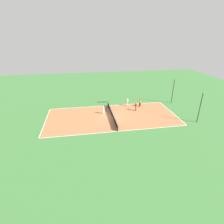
# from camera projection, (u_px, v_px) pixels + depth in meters

# --- Properties ---
(ground_plane) EXTENTS (80.00, 80.00, 0.00)m
(ground_plane) POSITION_uv_depth(u_px,v_px,m) (112.00, 117.00, 31.26)
(ground_plane) COLOR #3D7538
(court_surface) EXTENTS (10.73, 23.02, 0.02)m
(court_surface) POSITION_uv_depth(u_px,v_px,m) (112.00, 117.00, 31.25)
(court_surface) COLOR #AD6B42
(court_surface) RESTS_ON ground_plane
(tennis_net) EXTENTS (10.53, 0.10, 0.99)m
(tennis_net) POSITION_uv_depth(u_px,v_px,m) (112.00, 114.00, 31.04)
(tennis_net) COLOR black
(tennis_net) RESTS_ON court_surface
(bench) EXTENTS (0.36, 1.75, 0.45)m
(bench) POSITION_uv_depth(u_px,v_px,m) (103.00, 101.00, 37.65)
(bench) COLOR #4C8C4C
(bench) RESTS_ON ground_plane
(player_coach_red) EXTENTS (0.99, 0.61, 1.67)m
(player_coach_red) POSITION_uv_depth(u_px,v_px,m) (136.00, 106.00, 33.28)
(player_coach_red) COLOR #4C4C51
(player_coach_red) RESTS_ON court_surface
(player_far_white) EXTENTS (0.44, 0.44, 1.63)m
(player_far_white) POSITION_uv_depth(u_px,v_px,m) (127.00, 101.00, 35.63)
(player_far_white) COLOR white
(player_far_white) RESTS_ON court_surface
(player_center_orange) EXTENTS (0.57, 0.99, 1.65)m
(player_center_orange) POSITION_uv_depth(u_px,v_px,m) (140.00, 102.00, 35.26)
(player_center_orange) COLOR black
(player_center_orange) RESTS_ON court_surface
(player_near_white) EXTENTS (0.51, 0.51, 1.69)m
(player_near_white) POSITION_uv_depth(u_px,v_px,m) (103.00, 109.00, 31.95)
(player_near_white) COLOR white
(player_near_white) RESTS_ON court_surface
(tennis_ball_right_alley) EXTENTS (0.07, 0.07, 0.07)m
(tennis_ball_right_alley) POSITION_uv_depth(u_px,v_px,m) (90.00, 116.00, 31.29)
(tennis_ball_right_alley) COLOR #CCE033
(tennis_ball_right_alley) RESTS_ON court_surface
(tennis_ball_far_baseline) EXTENTS (0.07, 0.07, 0.07)m
(tennis_ball_far_baseline) POSITION_uv_depth(u_px,v_px,m) (182.00, 123.00, 29.01)
(tennis_ball_far_baseline) COLOR #CCE033
(tennis_ball_far_baseline) RESTS_ON court_surface
(tennis_ball_midcourt) EXTENTS (0.07, 0.07, 0.07)m
(tennis_ball_midcourt) POSITION_uv_depth(u_px,v_px,m) (156.00, 113.00, 32.47)
(tennis_ball_midcourt) COLOR #CCE033
(tennis_ball_midcourt) RESTS_ON court_surface
(fence_post_back_left) EXTENTS (0.12, 0.12, 5.10)m
(fence_post_back_left) POSITION_uv_depth(u_px,v_px,m) (173.00, 92.00, 36.39)
(fence_post_back_left) COLOR black
(fence_post_back_left) RESTS_ON ground_plane
(fence_post_back_right) EXTENTS (0.12, 0.12, 5.10)m
(fence_post_back_right) POSITION_uv_depth(u_px,v_px,m) (200.00, 108.00, 28.25)
(fence_post_back_right) COLOR black
(fence_post_back_right) RESTS_ON ground_plane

